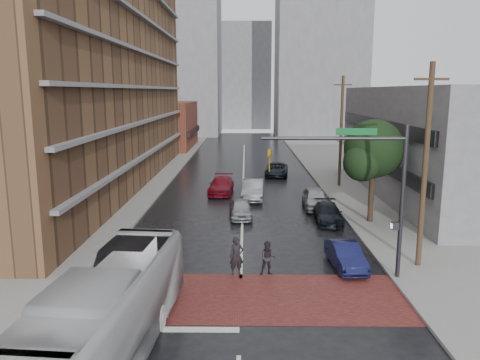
{
  "coord_description": "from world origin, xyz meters",
  "views": [
    {
      "loc": [
        0.21,
        -18.15,
        8.65
      ],
      "look_at": [
        -0.11,
        8.89,
        3.5
      ],
      "focal_mm": 35.0,
      "sensor_mm": 36.0,
      "label": 1
    }
  ],
  "objects_px": {
    "transit_bus": "(105,317)",
    "pedestrian_b": "(268,258)",
    "pedestrian_a": "(237,256)",
    "suv_travel": "(277,169)",
    "car_parked_near": "(346,256)",
    "car_parked_far": "(315,198)",
    "car_travel_a": "(240,209)",
    "car_travel_b": "(253,190)",
    "car_parked_mid": "(328,213)",
    "car_travel_c": "(221,185)"
  },
  "relations": [
    {
      "from": "transit_bus",
      "to": "pedestrian_b",
      "type": "relative_size",
      "value": 6.83
    },
    {
      "from": "pedestrian_a",
      "to": "suv_travel",
      "type": "distance_m",
      "value": 26.86
    },
    {
      "from": "car_parked_near",
      "to": "car_parked_far",
      "type": "bearing_deg",
      "value": 84.43
    },
    {
      "from": "pedestrian_a",
      "to": "car_travel_a",
      "type": "height_order",
      "value": "pedestrian_a"
    },
    {
      "from": "transit_bus",
      "to": "car_parked_near",
      "type": "xyz_separation_m",
      "value": [
        9.46,
        8.42,
        -0.95
      ]
    },
    {
      "from": "car_travel_b",
      "to": "car_parked_near",
      "type": "bearing_deg",
      "value": -70.76
    },
    {
      "from": "car_parked_near",
      "to": "car_parked_mid",
      "type": "xyz_separation_m",
      "value": [
        0.56,
        8.2,
        -0.01
      ]
    },
    {
      "from": "car_travel_b",
      "to": "car_travel_c",
      "type": "bearing_deg",
      "value": 143.75
    },
    {
      "from": "pedestrian_b",
      "to": "car_travel_b",
      "type": "height_order",
      "value": "pedestrian_b"
    },
    {
      "from": "suv_travel",
      "to": "car_parked_near",
      "type": "relative_size",
      "value": 1.28
    },
    {
      "from": "car_travel_a",
      "to": "car_parked_far",
      "type": "height_order",
      "value": "car_parked_far"
    },
    {
      "from": "car_travel_a",
      "to": "suv_travel",
      "type": "xyz_separation_m",
      "value": [
        3.56,
        16.33,
        0.03
      ]
    },
    {
      "from": "suv_travel",
      "to": "car_parked_mid",
      "type": "xyz_separation_m",
      "value": [
        2.33,
        -17.42,
        -0.06
      ]
    },
    {
      "from": "car_travel_a",
      "to": "car_travel_c",
      "type": "xyz_separation_m",
      "value": [
        -1.74,
        7.81,
        0.06
      ]
    },
    {
      "from": "transit_bus",
      "to": "car_travel_b",
      "type": "height_order",
      "value": "transit_bus"
    },
    {
      "from": "pedestrian_a",
      "to": "pedestrian_b",
      "type": "bearing_deg",
      "value": -12.36
    },
    {
      "from": "car_parked_far",
      "to": "car_travel_b",
      "type": "bearing_deg",
      "value": 149.81
    },
    {
      "from": "car_travel_b",
      "to": "car_parked_near",
      "type": "xyz_separation_m",
      "value": [
        4.39,
        -14.92,
        -0.16
      ]
    },
    {
      "from": "pedestrian_a",
      "to": "car_parked_mid",
      "type": "distance_m",
      "value": 10.97
    },
    {
      "from": "car_parked_mid",
      "to": "car_parked_far",
      "type": "height_order",
      "value": "car_parked_far"
    },
    {
      "from": "pedestrian_a",
      "to": "car_parked_far",
      "type": "height_order",
      "value": "pedestrian_a"
    },
    {
      "from": "car_travel_a",
      "to": "car_parked_mid",
      "type": "distance_m",
      "value": 5.99
    },
    {
      "from": "pedestrian_a",
      "to": "pedestrian_b",
      "type": "xyz_separation_m",
      "value": [
        1.51,
        0.0,
        -0.11
      ]
    },
    {
      "from": "car_parked_near",
      "to": "car_parked_mid",
      "type": "height_order",
      "value": "car_parked_near"
    },
    {
      "from": "transit_bus",
      "to": "car_parked_mid",
      "type": "xyz_separation_m",
      "value": [
        10.02,
        16.62,
        -0.96
      ]
    },
    {
      "from": "car_travel_a",
      "to": "car_parked_far",
      "type": "distance_m",
      "value": 6.22
    },
    {
      "from": "car_travel_c",
      "to": "car_parked_mid",
      "type": "xyz_separation_m",
      "value": [
        7.62,
        -8.89,
        -0.09
      ]
    },
    {
      "from": "transit_bus",
      "to": "suv_travel",
      "type": "xyz_separation_m",
      "value": [
        7.69,
        34.04,
        -0.9
      ]
    },
    {
      "from": "car_travel_b",
      "to": "suv_travel",
      "type": "xyz_separation_m",
      "value": [
        2.62,
        10.7,
        -0.11
      ]
    },
    {
      "from": "car_travel_a",
      "to": "car_travel_b",
      "type": "height_order",
      "value": "car_travel_b"
    },
    {
      "from": "transit_bus",
      "to": "car_travel_b",
      "type": "relative_size",
      "value": 2.38
    },
    {
      "from": "pedestrian_b",
      "to": "car_travel_c",
      "type": "height_order",
      "value": "pedestrian_b"
    },
    {
      "from": "pedestrian_a",
      "to": "car_travel_b",
      "type": "relative_size",
      "value": 0.39
    },
    {
      "from": "pedestrian_a",
      "to": "car_parked_near",
      "type": "xyz_separation_m",
      "value": [
        5.41,
        1.0,
        -0.31
      ]
    },
    {
      "from": "suv_travel",
      "to": "car_parked_far",
      "type": "xyz_separation_m",
      "value": [
        2.03,
        -13.62,
        0.09
      ]
    },
    {
      "from": "pedestrian_a",
      "to": "pedestrian_b",
      "type": "relative_size",
      "value": 1.13
    },
    {
      "from": "car_travel_a",
      "to": "car_parked_far",
      "type": "xyz_separation_m",
      "value": [
        5.59,
        2.72,
        0.12
      ]
    },
    {
      "from": "transit_bus",
      "to": "car_parked_far",
      "type": "bearing_deg",
      "value": 69.23
    },
    {
      "from": "car_parked_mid",
      "to": "car_travel_c",
      "type": "bearing_deg",
      "value": 133.46
    },
    {
      "from": "transit_bus",
      "to": "car_parked_mid",
      "type": "distance_m",
      "value": 19.43
    },
    {
      "from": "car_parked_mid",
      "to": "pedestrian_b",
      "type": "bearing_deg",
      "value": -113.01
    },
    {
      "from": "car_travel_c",
      "to": "car_parked_near",
      "type": "distance_m",
      "value": 18.49
    },
    {
      "from": "suv_travel",
      "to": "pedestrian_b",
      "type": "bearing_deg",
      "value": -87.92
    },
    {
      "from": "pedestrian_a",
      "to": "car_parked_far",
      "type": "bearing_deg",
      "value": 54.1
    },
    {
      "from": "transit_bus",
      "to": "car_travel_c",
      "type": "xyz_separation_m",
      "value": [
        2.39,
        25.51,
        -0.87
      ]
    },
    {
      "from": "car_travel_b",
      "to": "suv_travel",
      "type": "bearing_deg",
      "value": 79.08
    },
    {
      "from": "car_travel_b",
      "to": "car_parked_near",
      "type": "relative_size",
      "value": 1.26
    },
    {
      "from": "pedestrian_b",
      "to": "car_travel_a",
      "type": "distance_m",
      "value": 10.38
    },
    {
      "from": "suv_travel",
      "to": "car_travel_c",
      "type": "bearing_deg",
      "value": -115.18
    },
    {
      "from": "pedestrian_a",
      "to": "car_travel_c",
      "type": "bearing_deg",
      "value": 82.9
    }
  ]
}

